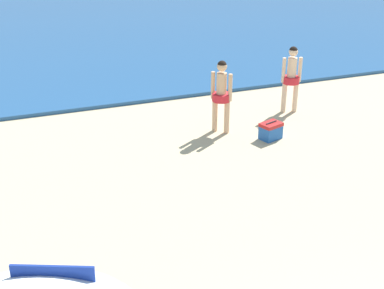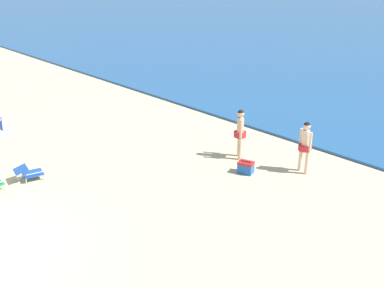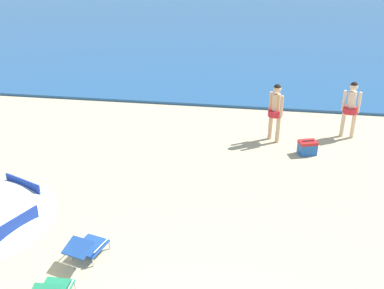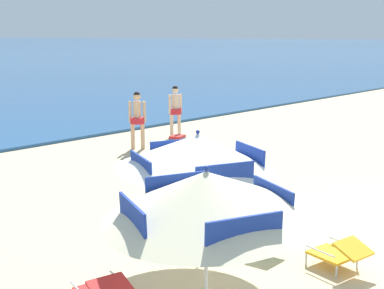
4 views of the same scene
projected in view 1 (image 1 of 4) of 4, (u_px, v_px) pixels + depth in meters
person_standing_near_shore at (221, 92)px, 12.34m from camera, size 0.43×0.43×1.78m
person_standing_beside at (291, 75)px, 13.56m from camera, size 0.51×0.43×1.76m
cooler_box at (271, 131)px, 12.31m from camera, size 0.58×0.49×0.43m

